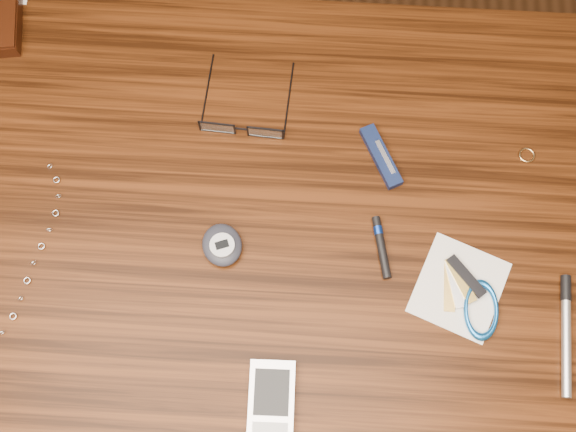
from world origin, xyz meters
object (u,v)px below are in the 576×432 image
at_px(pda_phone, 271,404).
at_px(pedometer, 222,245).
at_px(pocket_knife, 381,156).
at_px(silver_pen, 566,325).
at_px(desk, 263,250).
at_px(eyeglasses, 242,126).
at_px(notepad_keys, 470,298).

distance_m(pda_phone, pedometer, 0.20).
xyz_separation_m(pocket_knife, silver_pen, (0.23, -0.21, 0.00)).
bearing_deg(desk, silver_pen, -15.47).
relative_size(pda_phone, pocket_knife, 1.11).
bearing_deg(silver_pen, pocket_knife, 137.35).
relative_size(eyeglasses, pocket_knife, 1.37).
relative_size(notepad_keys, silver_pen, 0.94).
relative_size(pda_phone, pedometer, 1.42).
distance_m(pedometer, pocket_knife, 0.24).
height_order(notepad_keys, pocket_knife, pocket_knife).
height_order(pedometer, notepad_keys, pedometer).
bearing_deg(eyeglasses, pocket_knife, -9.43).
relative_size(desk, pocket_knife, 10.96).
bearing_deg(pda_phone, silver_pen, 17.91).
xyz_separation_m(pda_phone, notepad_keys, (0.24, 0.14, -0.00)).
xyz_separation_m(desk, pda_phone, (0.03, -0.22, 0.11)).
distance_m(desk, notepad_keys, 0.30).
bearing_deg(pocket_knife, eyeglasses, 170.57).
distance_m(eyeglasses, silver_pen, 0.48).
xyz_separation_m(notepad_keys, pocket_knife, (-0.11, 0.18, 0.00)).
bearing_deg(silver_pen, notepad_keys, 166.63).
distance_m(desk, pedometer, 0.13).
height_order(desk, silver_pen, silver_pen).
distance_m(eyeglasses, pocket_knife, 0.19).
height_order(eyeglasses, notepad_keys, eyeglasses).
bearing_deg(eyeglasses, pda_phone, -79.94).
height_order(pda_phone, pedometer, pedometer).
distance_m(notepad_keys, pocket_knife, 0.22).
relative_size(pedometer, notepad_keys, 0.50).
relative_size(desk, notepad_keys, 7.06).
bearing_deg(notepad_keys, desk, 163.62).
xyz_separation_m(eyeglasses, pocket_knife, (0.19, -0.03, -0.01)).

